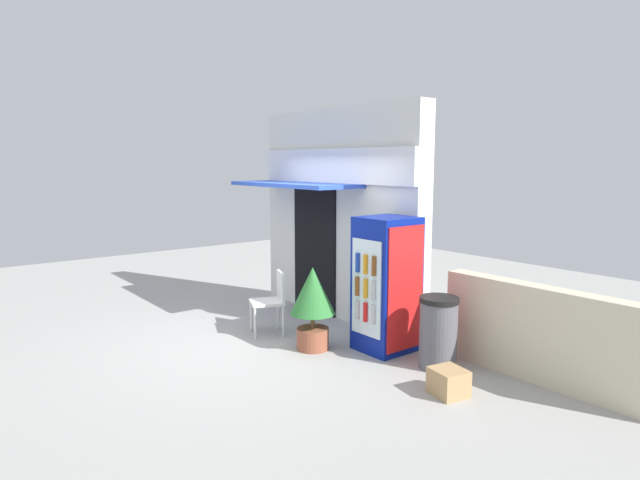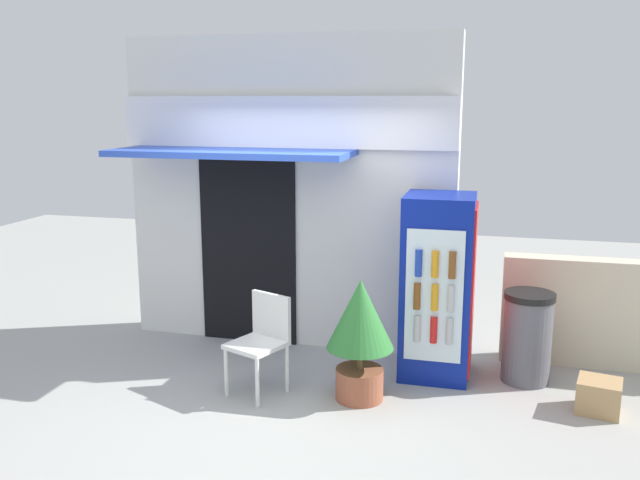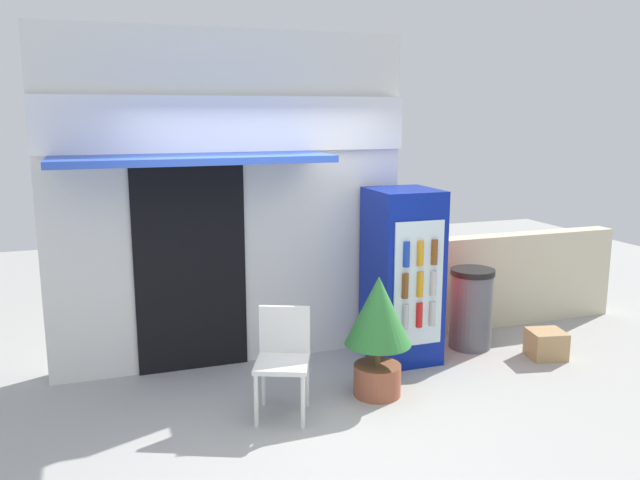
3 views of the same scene
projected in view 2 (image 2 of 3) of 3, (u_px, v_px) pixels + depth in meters
The scene contains 8 objects.
ground at pixel (265, 407), 5.72m from camera, with size 16.00×16.00×0.00m, color #A3A39E.
storefront_building at pixel (287, 190), 7.00m from camera, with size 3.46×1.13×3.20m.
drink_cooler at pixel (438, 286), 6.26m from camera, with size 0.65×0.74×1.72m.
plastic_chair at pixel (263, 336), 5.95m from camera, with size 0.56×0.58×0.88m.
potted_plant_near_shop at pixel (360, 328), 5.75m from camera, with size 0.58×0.58×1.08m.
trash_bin at pixel (527, 337), 6.18m from camera, with size 0.46×0.46×0.85m.
stone_boundary_wall at pixel (633, 316), 6.44m from camera, with size 2.44×0.24×1.07m, color beige.
cardboard_box at pixel (599, 396), 5.61m from camera, with size 0.34×0.32×0.28m, color tan.
Camera 2 is at (1.77, -5.02, 2.56)m, focal length 37.80 mm.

